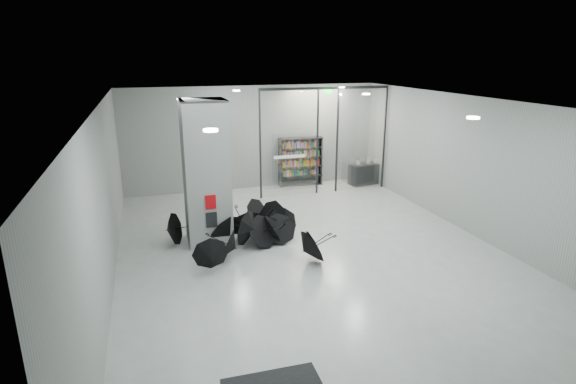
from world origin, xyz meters
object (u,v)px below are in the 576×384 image
object	(u,v)px
bookshelf	(301,162)
umbrella_cluster	(256,235)
shop_counter	(366,174)
column	(206,173)

from	to	relation	value
bookshelf	umbrella_cluster	xyz separation A→B (m)	(-3.16, -5.45, -0.67)
bookshelf	shop_counter	bearing A→B (deg)	-8.72
shop_counter	umbrella_cluster	xyz separation A→B (m)	(-5.77, -4.81, -0.12)
column	shop_counter	xyz separation A→B (m)	(6.99, 4.11, -1.58)
bookshelf	shop_counter	size ratio (longest dim) A/B	1.39
bookshelf	umbrella_cluster	world-z (taller)	bookshelf
column	shop_counter	size ratio (longest dim) A/B	2.85
column	shop_counter	world-z (taller)	column
column	shop_counter	distance (m)	8.26
bookshelf	column	bearing A→B (deg)	-127.69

